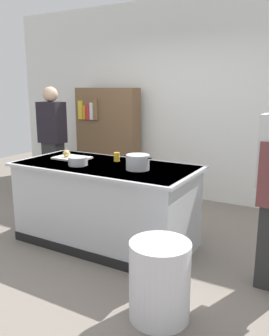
# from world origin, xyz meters

# --- Properties ---
(ground_plane) EXTENTS (10.00, 10.00, 0.00)m
(ground_plane) POSITION_xyz_m (0.00, 0.00, 0.00)
(ground_plane) COLOR slate
(back_wall) EXTENTS (6.40, 0.12, 3.00)m
(back_wall) POSITION_xyz_m (0.00, 2.10, 1.50)
(back_wall) COLOR white
(back_wall) RESTS_ON ground_plane
(counter_island) EXTENTS (1.98, 0.98, 0.90)m
(counter_island) POSITION_xyz_m (0.00, -0.00, 0.47)
(counter_island) COLOR #B7BABF
(counter_island) RESTS_ON ground_plane
(cutting_board) EXTENTS (0.40, 0.28, 0.02)m
(cutting_board) POSITION_xyz_m (-0.51, 0.07, 0.91)
(cutting_board) COLOR silver
(cutting_board) RESTS_ON counter_island
(onion) EXTENTS (0.08, 0.08, 0.08)m
(onion) POSITION_xyz_m (-0.57, 0.04, 0.96)
(onion) COLOR tan
(onion) RESTS_ON cutting_board
(stock_pot) EXTENTS (0.30, 0.24, 0.15)m
(stock_pot) POSITION_xyz_m (0.42, -0.03, 0.98)
(stock_pot) COLOR #B7BABF
(stock_pot) RESTS_ON counter_island
(mixing_bowl) EXTENTS (0.21, 0.21, 0.09)m
(mixing_bowl) POSITION_xyz_m (-0.23, -0.17, 0.95)
(mixing_bowl) COLOR #B7BABF
(mixing_bowl) RESTS_ON counter_island
(juice_cup) EXTENTS (0.07, 0.07, 0.10)m
(juice_cup) POSITION_xyz_m (0.02, 0.20, 0.95)
(juice_cup) COLOR yellow
(juice_cup) RESTS_ON counter_island
(trash_bin) EXTENTS (0.46, 0.46, 0.61)m
(trash_bin) POSITION_xyz_m (1.09, -0.89, 0.30)
(trash_bin) COLOR silver
(trash_bin) RESTS_ON ground_plane
(person_guest) EXTENTS (0.38, 0.24, 1.72)m
(person_guest) POSITION_xyz_m (-1.55, 0.88, 0.91)
(person_guest) COLOR #2C2C2C
(person_guest) RESTS_ON ground_plane
(bookshelf) EXTENTS (1.10, 0.31, 1.70)m
(bookshelf) POSITION_xyz_m (-1.18, 1.80, 0.85)
(bookshelf) COLOR brown
(bookshelf) RESTS_ON ground_plane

